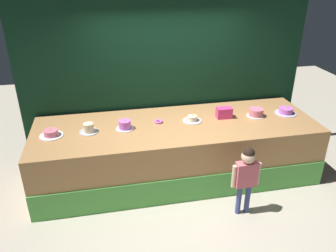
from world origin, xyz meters
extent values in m
plane|color=#BCB29E|center=(0.00, 0.00, 0.00)|extent=(12.00, 12.00, 0.00)
cube|color=#B27F4C|center=(0.00, 0.70, 0.46)|extent=(4.29, 1.39, 0.91)
cube|color=#59B24C|center=(0.00, -0.01, 0.21)|extent=(4.29, 0.02, 0.41)
cube|color=#113823|center=(0.00, 1.49, 1.41)|extent=(4.72, 0.08, 2.82)
cylinder|color=#3F4C8C|center=(0.62, -0.38, 0.23)|extent=(0.07, 0.07, 0.45)
cylinder|color=#3F4C8C|center=(0.75, -0.38, 0.23)|extent=(0.07, 0.07, 0.45)
cube|color=#D86672|center=(0.69, -0.38, 0.63)|extent=(0.28, 0.13, 0.35)
cylinder|color=beige|center=(0.52, -0.38, 0.62)|extent=(0.06, 0.06, 0.32)
cylinder|color=beige|center=(0.86, -0.38, 0.62)|extent=(0.06, 0.06, 0.32)
sphere|color=beige|center=(0.69, -0.38, 0.90)|extent=(0.18, 0.18, 0.18)
sphere|color=black|center=(0.69, -0.38, 0.95)|extent=(0.15, 0.15, 0.15)
cube|color=#EA3C87|center=(0.78, 0.78, 1.00)|extent=(0.24, 0.15, 0.17)
torus|color=#CC66D8|center=(-0.26, 0.81, 0.93)|extent=(0.13, 0.13, 0.03)
cylinder|color=white|center=(-1.82, 0.68, 0.92)|extent=(0.33, 0.33, 0.01)
cylinder|color=pink|center=(-1.82, 0.68, 0.96)|extent=(0.19, 0.19, 0.08)
cone|color=#F2E566|center=(-1.82, 0.68, 1.02)|extent=(0.02, 0.02, 0.04)
cylinder|color=silver|center=(-1.30, 0.70, 0.92)|extent=(0.27, 0.27, 0.01)
cylinder|color=beige|center=(-1.30, 0.70, 0.99)|extent=(0.15, 0.15, 0.13)
cylinder|color=silver|center=(-0.78, 0.70, 0.92)|extent=(0.27, 0.27, 0.01)
cylinder|color=#CC66D8|center=(-0.78, 0.70, 0.99)|extent=(0.18, 0.18, 0.12)
cone|color=#F2E566|center=(-0.78, 0.70, 1.07)|extent=(0.02, 0.02, 0.05)
cylinder|color=silver|center=(0.26, 0.76, 0.92)|extent=(0.30, 0.30, 0.01)
cylinder|color=beige|center=(0.26, 0.76, 0.96)|extent=(0.15, 0.15, 0.08)
cone|color=#F2E566|center=(0.26, 0.76, 1.02)|extent=(0.02, 0.02, 0.05)
cylinder|color=white|center=(1.30, 0.73, 0.92)|extent=(0.28, 0.28, 0.01)
cylinder|color=pink|center=(1.30, 0.73, 0.98)|extent=(0.22, 0.22, 0.12)
cylinder|color=silver|center=(1.82, 0.73, 0.92)|extent=(0.35, 0.35, 0.01)
cylinder|color=#CC66D8|center=(1.82, 0.73, 0.97)|extent=(0.22, 0.22, 0.09)
cone|color=#F2E566|center=(1.82, 0.73, 1.04)|extent=(0.02, 0.02, 0.06)
camera|label=1|loc=(-1.05, -3.75, 3.12)|focal=35.77mm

